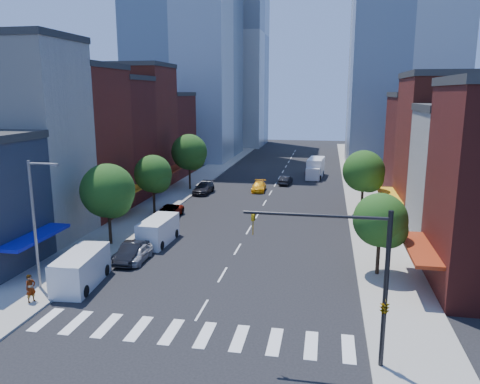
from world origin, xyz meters
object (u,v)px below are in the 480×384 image
object	(u,v)px
cargo_van_near	(80,270)
pedestrian_near	(31,288)
parked_car_front	(137,253)
pedestrian_far	(61,277)
traffic_car_oncoming	(286,180)
parked_car_second	(131,252)
parked_car_rear	(204,188)
taxi	(259,187)
box_truck	(315,169)
traffic_car_far	(311,170)
parked_car_third	(168,212)
cargo_van_far	(158,231)

from	to	relation	value
cargo_van_near	pedestrian_near	size ratio (longest dim) A/B	3.13
parked_car_front	pedestrian_far	size ratio (longest dim) A/B	2.47
parked_car_front	cargo_van_near	size ratio (longest dim) A/B	0.67
traffic_car_oncoming	pedestrian_far	bearing A→B (deg)	80.59
parked_car_second	parked_car_rear	world-z (taller)	parked_car_second
taxi	pedestrian_far	xyz separation A→B (m)	(-8.73, -35.65, 0.30)
parked_car_rear	box_truck	size ratio (longest dim) A/B	0.65
traffic_car_far	parked_car_second	bearing A→B (deg)	75.83
traffic_car_oncoming	traffic_car_far	size ratio (longest dim) A/B	0.97
cargo_van_near	traffic_car_far	xyz separation A→B (m)	(14.31, 50.35, -0.49)
taxi	traffic_car_oncoming	world-z (taller)	traffic_car_oncoming
parked_car_second	parked_car_third	bearing A→B (deg)	93.96
parked_car_rear	cargo_van_far	xyz separation A→B (m)	(1.47, -21.68, 0.40)
taxi	traffic_car_oncoming	size ratio (longest dim) A/B	1.12
parked_car_rear	traffic_car_far	bearing A→B (deg)	54.94
parked_car_third	cargo_van_far	distance (m)	8.83
parked_car_third	taxi	size ratio (longest dim) A/B	1.10
box_truck	pedestrian_near	xyz separation A→B (m)	(-16.84, -50.52, -0.36)
box_truck	parked_car_rear	bearing A→B (deg)	-128.73
parked_car_front	pedestrian_far	world-z (taller)	pedestrian_far
taxi	cargo_van_far	bearing A→B (deg)	-105.83
parked_car_third	cargo_van_far	xyz separation A→B (m)	(2.00, -8.59, 0.46)
parked_car_front	traffic_car_oncoming	world-z (taller)	parked_car_front
parked_car_front	cargo_van_near	xyz separation A→B (m)	(-1.98, -5.43, 0.52)
traffic_car_oncoming	parked_car_second	bearing A→B (deg)	81.60
pedestrian_far	box_truck	bearing A→B (deg)	-167.64
cargo_van_far	pedestrian_near	world-z (taller)	cargo_van_far
parked_car_rear	traffic_car_far	world-z (taller)	parked_car_rear
traffic_car_far	pedestrian_far	xyz separation A→B (m)	(-15.32, -51.18, 0.24)
cargo_van_far	box_truck	xyz separation A→B (m)	(13.19, 36.96, 0.31)
pedestrian_near	parked_car_third	bearing A→B (deg)	21.53
parked_car_second	traffic_car_oncoming	bearing A→B (deg)	72.36
taxi	cargo_van_near	bearing A→B (deg)	-105.17
traffic_car_far	traffic_car_oncoming	bearing A→B (deg)	73.46
box_truck	pedestrian_far	size ratio (longest dim) A/B	4.85
parked_car_second	box_truck	world-z (taller)	box_truck
traffic_car_oncoming	pedestrian_far	world-z (taller)	pedestrian_far
parked_car_third	pedestrian_near	distance (m)	22.21
parked_car_second	traffic_car_oncoming	world-z (taller)	parked_car_second
parked_car_third	traffic_car_oncoming	size ratio (longest dim) A/B	1.23
parked_car_front	traffic_car_far	bearing A→B (deg)	74.44
parked_car_rear	pedestrian_near	bearing A→B (deg)	-91.78
parked_car_third	cargo_van_far	world-z (taller)	cargo_van_far
traffic_car_far	pedestrian_far	size ratio (longest dim) A/B	2.59
parked_car_second	pedestrian_far	world-z (taller)	pedestrian_far
cargo_van_far	traffic_car_oncoming	xyz separation A→B (m)	(9.00, 30.05, -0.48)
parked_car_rear	pedestrian_far	distance (m)	32.81
parked_car_third	box_truck	bearing A→B (deg)	63.62
traffic_car_far	pedestrian_near	xyz separation A→B (m)	(-15.98, -53.64, 0.38)
taxi	pedestrian_far	bearing A→B (deg)	-106.44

